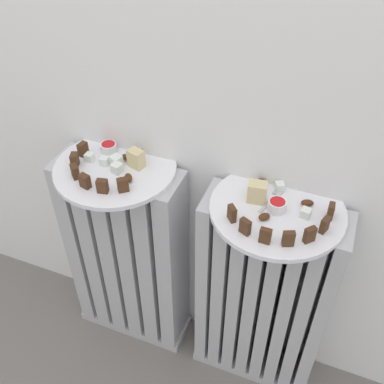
{
  "coord_description": "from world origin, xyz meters",
  "views": [
    {
      "loc": [
        0.3,
        -0.49,
        1.38
      ],
      "look_at": [
        0.0,
        0.28,
        0.66
      ],
      "focal_mm": 42.55,
      "sensor_mm": 36.0,
      "label": 1
    }
  ],
  "objects": [
    {
      "name": "dark_cake_slice_right_5",
      "position": [
        0.32,
        0.24,
        0.7
      ],
      "size": [
        0.02,
        0.03,
        0.04
      ],
      "primitive_type": "cube",
      "rotation": [
        0.0,
        0.0,
        1.24
      ],
      "color": "#472B19",
      "rests_on": "plate_right"
    },
    {
      "name": "turkish_delight_left_1",
      "position": [
        -0.21,
        0.29,
        0.69
      ],
      "size": [
        0.03,
        0.03,
        0.03
      ],
      "primitive_type": "cube",
      "rotation": [
        0.0,
        0.0,
        1.16
      ],
      "color": "white",
      "rests_on": "plate_left"
    },
    {
      "name": "turkish_delight_right_0",
      "position": [
        0.27,
        0.27,
        0.69
      ],
      "size": [
        0.02,
        0.02,
        0.02
      ],
      "primitive_type": "cube",
      "rotation": [
        0.0,
        0.0,
        1.42
      ],
      "color": "white",
      "rests_on": "plate_right"
    },
    {
      "name": "dark_cake_slice_left_0",
      "position": [
        -0.31,
        0.29,
        0.7
      ],
      "size": [
        0.02,
        0.03,
        0.04
      ],
      "primitive_type": "cube",
      "rotation": [
        0.0,
        0.0,
        -1.71
      ],
      "color": "#472B19",
      "rests_on": "plate_left"
    },
    {
      "name": "radiator_right",
      "position": [
        0.21,
        0.28,
        0.33
      ],
      "size": [
        0.36,
        0.13,
        0.67
      ],
      "color": "#B2B2B7",
      "rests_on": "ground_plane"
    },
    {
      "name": "plate_left",
      "position": [
        -0.21,
        0.28,
        0.68
      ],
      "size": [
        0.31,
        0.31,
        0.01
      ],
      "primitive_type": "cylinder",
      "color": "white",
      "rests_on": "radiator_left"
    },
    {
      "name": "medjool_date_left_3",
      "position": [
        -0.15,
        0.24,
        0.69
      ],
      "size": [
        0.03,
        0.03,
        0.02
      ],
      "primitive_type": "ellipsoid",
      "rotation": [
        0.0,
        0.0,
        2.19
      ],
      "color": "#4C2814",
      "rests_on": "plate_left"
    },
    {
      "name": "turkish_delight_right_1",
      "position": [
        0.2,
        0.34,
        0.69
      ],
      "size": [
        0.03,
        0.03,
        0.02
      ],
      "primitive_type": "cube",
      "rotation": [
        0.0,
        0.0,
        0.52
      ],
      "color": "white",
      "rests_on": "plate_right"
    },
    {
      "name": "jam_bowl_right",
      "position": [
        0.21,
        0.27,
        0.7
      ],
      "size": [
        0.04,
        0.04,
        0.03
      ],
      "color": "white",
      "rests_on": "plate_right"
    },
    {
      "name": "dark_cake_slice_left_5",
      "position": [
        -0.14,
        0.2,
        0.7
      ],
      "size": [
        0.03,
        0.03,
        0.04
      ],
      "primitive_type": "cube",
      "rotation": [
        0.0,
        0.0,
        0.7
      ],
      "color": "#472B19",
      "rests_on": "plate_left"
    },
    {
      "name": "dark_cake_slice_left_2",
      "position": [
        -0.28,
        0.21,
        0.7
      ],
      "size": [
        0.03,
        0.03,
        0.04
      ],
      "primitive_type": "cube",
      "rotation": [
        0.0,
        0.0,
        -0.74
      ],
      "color": "#472B19",
      "rests_on": "plate_left"
    },
    {
      "name": "medjool_date_left_2",
      "position": [
        -0.17,
        0.36,
        0.69
      ],
      "size": [
        0.03,
        0.03,
        0.02
      ],
      "primitive_type": "ellipsoid",
      "rotation": [
        0.0,
        0.0,
        1.11
      ],
      "color": "#4C2814",
      "rests_on": "plate_left"
    },
    {
      "name": "dark_cake_slice_left_3",
      "position": [
        -0.23,
        0.18,
        0.7
      ],
      "size": [
        0.03,
        0.02,
        0.04
      ],
      "primitive_type": "cube",
      "rotation": [
        0.0,
        0.0,
        -0.26
      ],
      "color": "#472B19",
      "rests_on": "plate_left"
    },
    {
      "name": "radiator_left",
      "position": [
        -0.21,
        0.28,
        0.33
      ],
      "size": [
        0.36,
        0.13,
        0.67
      ],
      "color": "#B2B2B7",
      "rests_on": "ground_plane"
    },
    {
      "name": "medjool_date_right_2",
      "position": [
        0.15,
        0.34,
        0.69
      ],
      "size": [
        0.03,
        0.03,
        0.02
      ],
      "primitive_type": "ellipsoid",
      "rotation": [
        0.0,
        0.0,
        0.63
      ],
      "color": "#4C2814",
      "rests_on": "plate_right"
    },
    {
      "name": "dark_cake_slice_right_1",
      "position": [
        0.16,
        0.18,
        0.7
      ],
      "size": [
        0.03,
        0.02,
        0.04
      ],
      "primitive_type": "cube",
      "rotation": [
        0.0,
        0.0,
        -0.43
      ],
      "color": "#472B19",
      "rests_on": "plate_right"
    },
    {
      "name": "medjool_date_left_1",
      "position": [
        -0.2,
        0.31,
        0.69
      ],
      "size": [
        0.03,
        0.03,
        0.01
      ],
      "primitive_type": "ellipsoid",
      "rotation": [
        0.0,
        0.0,
        2.61
      ],
      "color": "#4C2814",
      "rests_on": "plate_left"
    },
    {
      "name": "dark_cake_slice_right_4",
      "position": [
        0.29,
        0.2,
        0.7
      ],
      "size": [
        0.03,
        0.03,
        0.04
      ],
      "primitive_type": "cube",
      "rotation": [
        0.0,
        0.0,
        0.82
      ],
      "color": "#472B19",
      "rests_on": "plate_right"
    },
    {
      "name": "turkish_delight_left_2",
      "position": [
        -0.19,
        0.26,
        0.69
      ],
      "size": [
        0.03,
        0.03,
        0.02
      ],
      "primitive_type": "cube",
      "rotation": [
        0.0,
        0.0,
        1.36
      ],
      "color": "white",
      "rests_on": "plate_left"
    },
    {
      "name": "dark_cake_slice_left_4",
      "position": [
        -0.19,
        0.18,
        0.7
      ],
      "size": [
        0.03,
        0.02,
        0.04
      ],
      "primitive_type": "cube",
      "rotation": [
        0.0,
        0.0,
        0.22
      ],
      "color": "#472B19",
      "rests_on": "plate_left"
    },
    {
      "name": "medjool_date_left_0",
      "position": [
        -0.17,
        0.33,
        0.69
      ],
      "size": [
        0.03,
        0.03,
        0.01
      ],
      "primitive_type": "ellipsoid",
      "rotation": [
        0.0,
        0.0,
        2.52
      ],
      "color": "#4C2814",
      "rests_on": "plate_left"
    },
    {
      "name": "jam_bowl_left",
      "position": [
        -0.25,
        0.33,
        0.69
      ],
      "size": [
        0.04,
        0.04,
        0.02
      ],
      "color": "white",
      "rests_on": "plate_left"
    },
    {
      "name": "dark_cake_slice_right_3",
      "position": [
        0.25,
        0.18,
        0.7
      ],
      "size": [
        0.03,
        0.02,
        0.04
      ],
      "primitive_type": "cube",
      "rotation": [
        0.0,
        0.0,
        0.41
      ],
      "color": "#472B19",
      "rests_on": "plate_right"
    },
    {
      "name": "marble_cake_slice_left_0",
      "position": [
        -0.16,
        0.3,
        0.71
      ],
      "size": [
        0.04,
        0.04,
        0.05
      ],
      "primitive_type": "cube",
      "rotation": [
        0.0,
        0.0,
        -0.28
      ],
      "color": "beige",
      "rests_on": "plate_left"
    },
    {
      "name": "dark_cake_slice_left_1",
      "position": [
        -0.3,
        0.25,
        0.7
      ],
      "size": [
        0.02,
        0.03,
        0.04
      ],
      "primitive_type": "cube",
      "rotation": [
        0.0,
        0.0,
        -1.22
      ],
      "color": "#472B19",
      "rests_on": "plate_left"
    },
    {
      "name": "fork",
      "position": [
        0.19,
        0.3,
        0.68
      ],
      "size": [
        0.04,
        0.1,
        0.0
      ],
      "color": "#B7B7BC",
      "rests_on": "plate_right"
    },
    {
      "name": "medjool_date_right_0",
      "position": [
        0.27,
        0.31,
        0.69
      ],
      "size": [
        0.03,
        0.02,
        0.02
      ],
      "primitive_type": "ellipsoid",
      "rotation": [
        0.0,
        0.0,
        0.29
      ],
      "color": "#4C2814",
      "rests_on": "plate_right"
    },
    {
      "name": "dark_cake_slice_right_2",
      "position": [
        0.21,
        0.17,
        0.7
      ],
      "size": [
        0.02,
        0.01,
        0.04
      ],
      "primitive_type": "cube",
      "rotation": [
        0.0,
        0.0,
        -0.01
      ],
      "color": "#472B19",
      "rests_on": "plate_right"
    },
    {
      "name": "plate_right",
      "position": [
        0.21,
        0.28,
        0.68
      ],
      "size": [
        0.31,
        0.31,
        0.01
      ],
      "primitive_type": "cylinder",
      "color": "white",
      "rests_on": "radiator_right"
    },
    {
      "name": "medjool_date_right_1",
      "position": [
        0.19,
        0.23,
        0.69
      ],
      "size": [
        0.03,
        0.03,
        0.01
      ],
      "primitive_type": "ellipsoid",
      "rotation": [
        0.0,
        0.0,
        0.82
      ],
      "color": "#4C2814",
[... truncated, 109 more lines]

